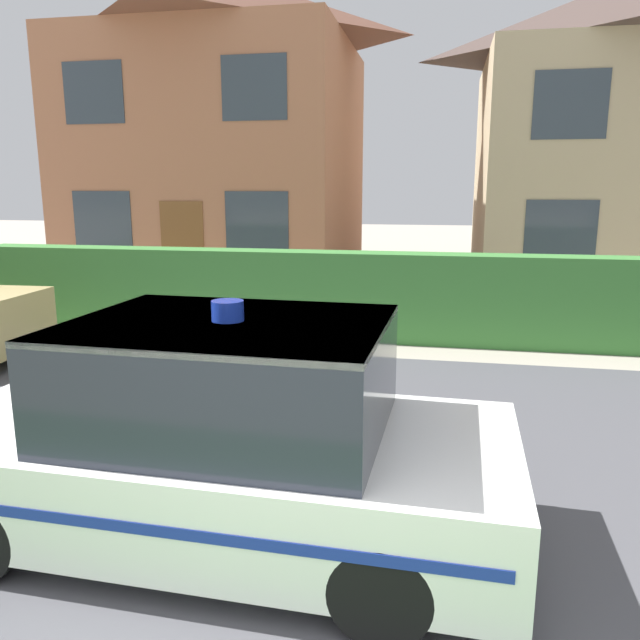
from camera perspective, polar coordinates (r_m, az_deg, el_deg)
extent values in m
cube|color=#4C4C51|center=(6.09, 4.15, -11.12)|extent=(28.00, 6.11, 0.01)
cube|color=#3D7F38|center=(9.98, 2.55, 2.23)|extent=(12.73, 0.60, 1.40)
cylinder|color=black|center=(5.75, -17.88, -10.02)|extent=(0.57, 0.22, 0.57)
cylinder|color=black|center=(5.03, 8.03, -12.84)|extent=(0.57, 0.22, 0.57)
cylinder|color=black|center=(3.64, 5.63, -23.39)|extent=(0.57, 0.22, 0.57)
cube|color=white|center=(4.49, -9.29, -13.25)|extent=(4.06, 1.92, 0.65)
cube|color=#232833|center=(4.21, -8.26, -4.92)|extent=(2.10, 1.68, 0.73)
cube|color=white|center=(4.12, -8.40, -0.33)|extent=(2.10, 1.68, 0.04)
cube|color=navy|center=(5.26, -5.57, -8.73)|extent=(3.81, 0.12, 0.07)
cube|color=navy|center=(3.75, -14.78, -18.16)|extent=(3.81, 0.12, 0.07)
cylinder|color=#1933A5|center=(4.10, -8.44, 0.85)|extent=(0.21, 0.21, 0.13)
cylinder|color=black|center=(10.37, -26.80, -0.74)|extent=(0.66, 0.22, 0.65)
cube|color=#A86B4C|center=(17.07, -8.81, 13.85)|extent=(6.58, 6.13, 5.95)
pyramid|color=brown|center=(17.62, -9.25, 26.35)|extent=(6.91, 6.43, 1.69)
cube|color=brown|center=(14.24, -12.44, 6.33)|extent=(1.00, 0.02, 2.10)
cube|color=#333D47|center=(15.05, -19.26, 8.59)|extent=(1.40, 0.02, 1.30)
cube|color=#333D47|center=(13.60, -5.80, 8.90)|extent=(1.40, 0.02, 1.30)
cube|color=#333D47|center=(15.17, -20.02, 18.95)|extent=(1.40, 0.02, 1.30)
cube|color=#333D47|center=(13.72, -6.06, 20.38)|extent=(1.40, 0.02, 1.30)
cube|color=tan|center=(16.84, 26.00, 11.83)|extent=(6.64, 5.83, 5.36)
pyramid|color=#473833|center=(17.26, 27.17, 23.62)|extent=(6.97, 6.12, 1.72)
cube|color=#333D47|center=(13.62, 21.12, 7.47)|extent=(1.40, 0.02, 1.30)
cube|color=#333D47|center=(13.68, 21.94, 17.81)|extent=(1.40, 0.02, 1.30)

